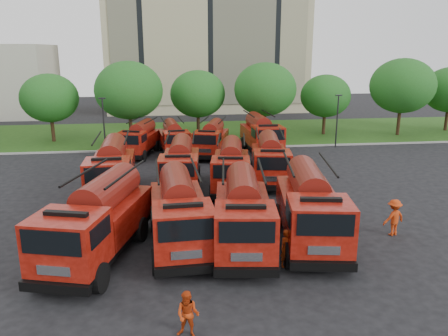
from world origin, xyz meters
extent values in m
plane|color=black|center=(0.00, 0.00, 0.00)|extent=(140.00, 140.00, 0.00)
cube|color=#1C4412|center=(0.00, 26.00, 0.06)|extent=(70.00, 16.00, 0.12)
cube|color=gray|center=(0.00, 17.90, 0.07)|extent=(70.00, 0.30, 0.14)
cube|color=tan|center=(2.00, 48.00, 12.50)|extent=(30.00, 14.00, 25.00)
cube|color=black|center=(2.00, 40.90, 12.50)|extent=(28.00, 0.15, 22.00)
cylinder|color=#382314|center=(-16.00, 23.00, 1.19)|extent=(0.36, 0.36, 2.38)
ellipsoid|color=#1D4B15|center=(-16.00, 23.00, 4.56)|extent=(5.71, 5.71, 4.86)
cylinder|color=#382314|center=(-8.00, 21.50, 1.40)|extent=(0.36, 0.36, 2.80)
ellipsoid|color=#1D4B15|center=(-8.00, 21.50, 5.36)|extent=(6.72, 6.72, 5.71)
cylinder|color=#382314|center=(-1.00, 24.00, 1.22)|extent=(0.36, 0.36, 2.45)
ellipsoid|color=#1D4B15|center=(-1.00, 24.00, 4.69)|extent=(5.88, 5.88, 5.00)
cylinder|color=#382314|center=(6.00, 22.50, 1.36)|extent=(0.36, 0.36, 2.73)
ellipsoid|color=#1D4B15|center=(6.00, 22.50, 5.23)|extent=(6.55, 6.55, 5.57)
cylinder|color=#382314|center=(13.00, 23.50, 1.14)|extent=(0.36, 0.36, 2.27)
ellipsoid|color=#1D4B15|center=(13.00, 23.50, 4.36)|extent=(5.46, 5.46, 4.64)
cylinder|color=#382314|center=(21.00, 22.00, 1.43)|extent=(0.36, 0.36, 2.87)
ellipsoid|color=#1D4B15|center=(21.00, 22.00, 5.49)|extent=(6.89, 6.89, 5.85)
cylinder|color=#382314|center=(28.00, 24.00, 1.26)|extent=(0.36, 0.36, 2.52)
cylinder|color=black|center=(-10.00, 17.20, 2.50)|extent=(0.14, 0.14, 5.00)
cube|color=black|center=(-10.00, 17.20, 5.05)|extent=(0.60, 0.25, 0.12)
cylinder|color=black|center=(12.00, 17.20, 2.50)|extent=(0.14, 0.14, 5.00)
cube|color=black|center=(12.00, 17.20, 5.05)|extent=(0.60, 0.25, 0.12)
cube|color=black|center=(-7.40, -4.14, 0.72)|extent=(4.52, 8.10, 0.33)
cube|color=black|center=(-8.46, -7.90, 0.66)|extent=(2.72, 1.01, 0.39)
cube|color=#A01C12|center=(-8.12, -6.69, 1.95)|extent=(3.25, 3.06, 2.15)
cube|color=black|center=(-8.45, -7.87, 2.45)|extent=(2.24, 0.68, 0.94)
cube|color=#A01C12|center=(-7.07, -2.98, 1.60)|extent=(3.97, 5.60, 1.43)
cylinder|color=#62140D|center=(-7.07, -2.98, 2.76)|extent=(2.84, 4.90, 1.65)
cylinder|color=black|center=(-9.40, -6.55, 0.61)|extent=(0.70, 1.27, 1.21)
cylinder|color=black|center=(-6.96, -7.24, 0.61)|extent=(0.70, 1.27, 1.21)
cylinder|color=black|center=(-8.08, -1.89, 0.61)|extent=(0.70, 1.27, 1.21)
cylinder|color=black|center=(-5.65, -2.58, 0.61)|extent=(0.70, 1.27, 1.21)
cube|color=black|center=(-3.73, -3.37, 0.68)|extent=(2.76, 7.42, 0.31)
cube|color=black|center=(-3.55, -7.07, 0.63)|extent=(2.62, 0.39, 0.37)
cube|color=#A01C12|center=(-3.61, -5.87, 1.85)|extent=(2.67, 2.42, 2.04)
cube|color=black|center=(-3.55, -7.04, 2.32)|extent=(2.19, 0.16, 0.89)
cube|color=#A01C12|center=(-3.79, -2.22, 1.51)|extent=(2.79, 4.93, 1.36)
cylinder|color=#62140D|center=(-3.79, -2.22, 2.62)|extent=(1.78, 4.46, 1.57)
cylinder|color=black|center=(-4.80, -6.14, 0.57)|extent=(0.42, 1.17, 1.15)
cylinder|color=black|center=(-2.40, -6.02, 0.57)|extent=(0.42, 1.17, 1.15)
cylinder|color=black|center=(-5.02, -1.55, 0.57)|extent=(0.42, 1.17, 1.15)
cylinder|color=black|center=(-2.62, -1.43, 0.57)|extent=(0.42, 1.17, 1.15)
cube|color=black|center=(-0.73, -3.88, 0.68)|extent=(3.31, 7.57, 0.31)
cube|color=black|center=(-1.20, -7.57, 0.63)|extent=(2.63, 0.59, 0.37)
cube|color=#A01C12|center=(-1.05, -6.37, 1.86)|extent=(2.83, 2.61, 2.04)
cube|color=black|center=(-1.20, -7.53, 2.33)|extent=(2.19, 0.33, 0.89)
cube|color=#A01C12|center=(-0.59, -2.74, 1.52)|extent=(3.15, 5.10, 1.36)
cylinder|color=#62140D|center=(-0.59, -2.74, 2.63)|extent=(2.11, 4.56, 1.57)
cylinder|color=black|center=(-2.27, -6.43, 0.58)|extent=(0.51, 1.19, 1.15)
cylinder|color=black|center=(0.12, -6.73, 0.58)|extent=(0.51, 1.19, 1.15)
cylinder|color=black|center=(-1.69, -1.86, 0.58)|extent=(0.51, 1.19, 1.15)
cylinder|color=black|center=(0.70, -2.16, 0.58)|extent=(0.51, 1.19, 1.15)
cube|color=black|center=(2.61, -3.65, 0.71)|extent=(3.72, 7.96, 0.33)
cube|color=black|center=(1.99, -7.49, 0.66)|extent=(2.74, 0.71, 0.38)
cube|color=#A01C12|center=(2.19, -6.24, 1.94)|extent=(3.03, 2.81, 2.13)
cube|color=black|center=(1.99, -7.45, 2.43)|extent=(2.28, 0.42, 0.93)
cube|color=#A01C12|center=(2.81, -2.47, 1.59)|extent=(3.46, 5.40, 1.42)
cylinder|color=#62140D|center=(2.81, -2.47, 2.75)|extent=(2.36, 4.80, 1.64)
cylinder|color=black|center=(0.91, -6.26, 0.60)|extent=(0.57, 1.25, 1.20)
cylinder|color=black|center=(3.40, -6.66, 0.60)|extent=(0.57, 1.25, 1.20)
cylinder|color=black|center=(1.69, -1.51, 0.60)|extent=(0.57, 1.25, 1.20)
cylinder|color=black|center=(4.17, -1.91, 0.60)|extent=(0.57, 1.25, 1.20)
cube|color=black|center=(-7.88, 4.97, 0.70)|extent=(2.71, 7.60, 0.32)
cube|color=black|center=(-7.76, 1.16, 0.64)|extent=(2.69, 0.35, 0.38)
cube|color=#A01C12|center=(-7.80, 2.39, 1.91)|extent=(2.71, 2.45, 2.10)
cube|color=black|center=(-7.76, 1.19, 2.39)|extent=(2.26, 0.12, 0.91)
cube|color=#A01C12|center=(-7.92, 6.15, 1.56)|extent=(2.79, 5.02, 1.40)
cylinder|color=#62140D|center=(-7.92, 6.15, 2.70)|extent=(1.75, 4.56, 1.61)
cylinder|color=black|center=(-9.03, 2.14, 0.59)|extent=(0.41, 1.19, 1.18)
cylinder|color=black|center=(-6.56, 2.22, 0.59)|extent=(0.41, 1.19, 1.18)
cylinder|color=black|center=(-9.18, 6.87, 0.59)|extent=(0.41, 1.19, 1.18)
cylinder|color=black|center=(-6.70, 6.94, 0.59)|extent=(0.41, 1.19, 1.18)
cube|color=black|center=(-3.44, 5.87, 0.65)|extent=(2.84, 7.16, 0.30)
cube|color=black|center=(-3.71, 2.33, 0.60)|extent=(2.51, 0.45, 0.35)
cube|color=#A01C12|center=(-3.62, 3.47, 1.77)|extent=(2.61, 2.39, 1.95)
cube|color=black|center=(-3.71, 2.36, 2.22)|extent=(2.10, 0.21, 0.85)
cube|color=#A01C12|center=(-3.35, 6.96, 1.45)|extent=(2.80, 4.78, 1.30)
cylinder|color=#62140D|center=(-3.35, 6.96, 2.51)|extent=(1.83, 4.30, 1.50)
cylinder|color=black|center=(-4.79, 3.36, 0.55)|extent=(0.44, 1.12, 1.10)
cylinder|color=black|center=(-2.49, 3.18, 0.55)|extent=(0.44, 1.12, 1.10)
cylinder|color=black|center=(-4.44, 7.75, 0.55)|extent=(0.44, 1.12, 1.10)
cylinder|color=black|center=(-2.15, 7.57, 0.55)|extent=(0.44, 1.12, 1.10)
cube|color=black|center=(-0.04, 5.19, 0.63)|extent=(3.27, 7.08, 0.29)
cube|color=black|center=(-0.57, 1.77, 0.58)|extent=(2.44, 0.62, 0.34)
cube|color=#A01C12|center=(-0.40, 2.88, 1.73)|extent=(2.69, 2.49, 1.90)
cube|color=black|center=(-0.57, 1.80, 2.17)|extent=(2.03, 0.37, 0.83)
cube|color=#A01C12|center=(0.13, 6.25, 1.41)|extent=(3.05, 4.80, 1.27)
cylinder|color=#62140D|center=(0.13, 6.25, 2.45)|extent=(2.08, 4.27, 1.46)
cylinder|color=black|center=(-1.54, 2.86, 0.54)|extent=(0.50, 1.11, 1.07)
cylinder|color=black|center=(0.68, 2.51, 0.54)|extent=(0.50, 1.11, 1.07)
cylinder|color=black|center=(-0.87, 7.10, 0.54)|extent=(0.50, 1.11, 1.07)
cylinder|color=black|center=(1.34, 6.75, 0.54)|extent=(0.50, 1.11, 1.07)
cube|color=black|center=(2.98, 6.63, 0.65)|extent=(3.40, 7.26, 0.30)
cube|color=black|center=(2.40, 3.14, 0.60)|extent=(2.50, 0.65, 0.35)
cube|color=#A01C12|center=(2.59, 4.27, 1.77)|extent=(2.77, 2.56, 1.95)
cube|color=black|center=(2.40, 3.17, 2.22)|extent=(2.07, 0.39, 0.85)
cube|color=#A01C12|center=(3.16, 7.72, 1.45)|extent=(3.16, 4.93, 1.30)
cylinder|color=#62140D|center=(3.16, 7.72, 2.51)|extent=(2.16, 4.38, 1.50)
cylinder|color=black|center=(1.42, 4.26, 0.55)|extent=(0.52, 1.14, 1.10)
cylinder|color=black|center=(3.69, 3.89, 0.55)|extent=(0.52, 1.14, 1.10)
cylinder|color=black|center=(2.14, 8.59, 0.55)|extent=(0.52, 1.14, 1.10)
cylinder|color=black|center=(4.40, 8.22, 0.55)|extent=(0.52, 1.14, 1.10)
cube|color=black|center=(-6.80, 16.23, 0.59)|extent=(3.58, 6.63, 0.27)
cube|color=black|center=(-7.59, 13.13, 0.54)|extent=(2.24, 0.78, 0.32)
cube|color=#A01C12|center=(-7.34, 14.13, 1.60)|extent=(2.63, 2.47, 1.76)
cube|color=black|center=(-7.59, 13.15, 2.01)|extent=(1.85, 0.52, 0.77)
cube|color=#A01C12|center=(-6.55, 17.19, 1.31)|extent=(3.17, 4.57, 1.17)
cylinder|color=#62140D|center=(-6.55, 17.19, 2.27)|extent=(2.25, 4.01, 1.35)
cylinder|color=black|center=(-8.39, 14.22, 0.50)|extent=(0.55, 1.04, 0.99)
cylinder|color=black|center=(-6.38, 13.70, 0.50)|extent=(0.55, 1.04, 0.99)
cylinder|color=black|center=(-7.40, 18.06, 0.50)|extent=(0.55, 1.04, 0.99)
cylinder|color=black|center=(-5.39, 17.54, 0.50)|extent=(0.55, 1.04, 0.99)
cube|color=black|center=(-3.76, 16.15, 0.58)|extent=(2.73, 6.47, 0.27)
cube|color=black|center=(-3.42, 12.98, 0.54)|extent=(2.26, 0.46, 0.31)
cube|color=#A01C12|center=(-3.53, 14.01, 1.59)|extent=(2.40, 2.20, 1.75)
cube|color=black|center=(-3.42, 13.01, 2.00)|extent=(1.88, 0.25, 0.76)
cube|color=#A01C12|center=(-3.87, 17.13, 1.30)|extent=(2.63, 4.34, 1.17)
cylinder|color=#62140D|center=(-3.87, 17.13, 2.26)|extent=(1.74, 3.89, 1.35)
cylinder|color=black|center=(-4.54, 13.72, 0.49)|extent=(0.42, 1.02, 0.99)
cylinder|color=black|center=(-2.49, 13.94, 0.49)|extent=(0.42, 1.02, 0.99)
cylinder|color=black|center=(-4.96, 17.65, 0.49)|extent=(0.42, 1.02, 0.99)
cylinder|color=black|center=(-2.91, 17.87, 0.49)|extent=(0.42, 1.02, 0.99)
cube|color=black|center=(-0.38, 15.41, 0.59)|extent=(3.75, 6.72, 0.27)
cube|color=black|center=(-1.26, 12.30, 0.55)|extent=(2.26, 0.84, 0.32)
cube|color=#A01C12|center=(-0.97, 13.31, 1.62)|extent=(2.70, 2.54, 1.78)
cube|color=black|center=(-1.25, 12.32, 2.03)|extent=(1.86, 0.56, 0.78)
cube|color=#A01C12|center=(-0.11, 16.38, 1.32)|extent=(3.29, 4.65, 1.19)
cylinder|color=#62140D|center=(-0.11, 16.38, 2.29)|extent=(2.36, 4.06, 1.37)
cylinder|color=black|center=(-2.03, 13.42, 0.50)|extent=(0.58, 1.05, 1.00)
cylinder|color=black|center=(-0.01, 12.85, 0.50)|extent=(0.58, 1.05, 1.00)
cylinder|color=black|center=(-0.94, 17.28, 0.50)|extent=(0.58, 1.05, 1.00)
cylinder|color=black|center=(1.08, 16.71, 0.50)|extent=(0.58, 1.05, 1.00)
cube|color=black|center=(4.25, 15.86, 0.68)|extent=(2.64, 7.36, 0.31)
cube|color=black|center=(4.38, 12.17, 0.62)|extent=(2.61, 0.35, 0.36)
cube|color=#A01C12|center=(4.34, 13.36, 1.85)|extent=(2.63, 2.38, 2.03)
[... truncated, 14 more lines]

